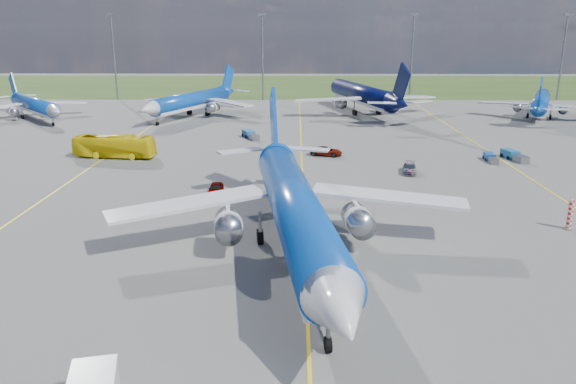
{
  "coord_description": "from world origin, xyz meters",
  "views": [
    {
      "loc": [
        -0.83,
        -44.39,
        19.07
      ],
      "look_at": [
        -1.59,
        6.87,
        4.0
      ],
      "focal_mm": 35.0,
      "sensor_mm": 36.0,
      "label": 1
    }
  ],
  "objects_px": {
    "bg_jet_n": "(362,113)",
    "main_airliner": "(295,254)",
    "apron_bus": "(114,146)",
    "bg_jet_nw": "(36,119)",
    "warning_post": "(570,214)",
    "service_car_b": "(326,151)",
    "bg_jet_ne": "(539,117)",
    "baggage_tug_c": "(250,135)",
    "service_car_a": "(216,189)",
    "bg_jet_nnw": "(192,117)",
    "baggage_tug_e": "(514,156)",
    "baggage_tug_w": "(491,158)",
    "service_car_c": "(409,168)"
  },
  "relations": [
    {
      "from": "apron_bus",
      "to": "bg_jet_nw",
      "type": "bearing_deg",
      "value": 45.6
    },
    {
      "from": "bg_jet_ne",
      "to": "apron_bus",
      "type": "height_order",
      "value": "bg_jet_ne"
    },
    {
      "from": "bg_jet_ne",
      "to": "service_car_b",
      "type": "bearing_deg",
      "value": 63.45
    },
    {
      "from": "baggage_tug_c",
      "to": "baggage_tug_e",
      "type": "height_order",
      "value": "baggage_tug_e"
    },
    {
      "from": "warning_post",
      "to": "service_car_b",
      "type": "distance_m",
      "value": 39.41
    },
    {
      "from": "main_airliner",
      "to": "service_car_c",
      "type": "bearing_deg",
      "value": 54.23
    },
    {
      "from": "service_car_c",
      "to": "baggage_tug_c",
      "type": "height_order",
      "value": "service_car_c"
    },
    {
      "from": "bg_jet_nnw",
      "to": "baggage_tug_e",
      "type": "relative_size",
      "value": 6.73
    },
    {
      "from": "bg_jet_n",
      "to": "main_airliner",
      "type": "relative_size",
      "value": 1.01
    },
    {
      "from": "main_airliner",
      "to": "service_car_a",
      "type": "distance_m",
      "value": 20.5
    },
    {
      "from": "bg_jet_ne",
      "to": "apron_bus",
      "type": "distance_m",
      "value": 91.46
    },
    {
      "from": "warning_post",
      "to": "main_airliner",
      "type": "relative_size",
      "value": 0.06
    },
    {
      "from": "service_car_b",
      "to": "warning_post",
      "type": "bearing_deg",
      "value": -131.48
    },
    {
      "from": "main_airliner",
      "to": "service_car_b",
      "type": "relative_size",
      "value": 9.4
    },
    {
      "from": "service_car_a",
      "to": "baggage_tug_w",
      "type": "relative_size",
      "value": 0.9
    },
    {
      "from": "main_airliner",
      "to": "service_car_c",
      "type": "xyz_separation_m",
      "value": [
        15.49,
        28.87,
        0.64
      ]
    },
    {
      "from": "warning_post",
      "to": "bg_jet_n",
      "type": "relative_size",
      "value": 0.06
    },
    {
      "from": "bg_jet_n",
      "to": "baggage_tug_w",
      "type": "distance_m",
      "value": 50.62
    },
    {
      "from": "service_car_a",
      "to": "bg_jet_nnw",
      "type": "bearing_deg",
      "value": 101.41
    },
    {
      "from": "bg_jet_nnw",
      "to": "baggage_tug_c",
      "type": "xyz_separation_m",
      "value": [
        14.91,
        -24.96,
        0.58
      ]
    },
    {
      "from": "bg_jet_ne",
      "to": "baggage_tug_c",
      "type": "height_order",
      "value": "bg_jet_ne"
    },
    {
      "from": "bg_jet_nw",
      "to": "baggage_tug_e",
      "type": "relative_size",
      "value": 5.83
    },
    {
      "from": "service_car_b",
      "to": "baggage_tug_c",
      "type": "distance_m",
      "value": 19.03
    },
    {
      "from": "bg_jet_nw",
      "to": "apron_bus",
      "type": "bearing_deg",
      "value": -93.13
    },
    {
      "from": "bg_jet_nnw",
      "to": "bg_jet_ne",
      "type": "bearing_deg",
      "value": 22.85
    },
    {
      "from": "bg_jet_nw",
      "to": "bg_jet_ne",
      "type": "bearing_deg",
      "value": -38.66
    },
    {
      "from": "bg_jet_nnw",
      "to": "bg_jet_n",
      "type": "xyz_separation_m",
      "value": [
        38.29,
        6.33,
        0.0
      ]
    },
    {
      "from": "warning_post",
      "to": "baggage_tug_c",
      "type": "height_order",
      "value": "warning_post"
    },
    {
      "from": "warning_post",
      "to": "apron_bus",
      "type": "xyz_separation_m",
      "value": [
        -54.46,
        30.8,
        0.23
      ]
    },
    {
      "from": "main_airliner",
      "to": "service_car_b",
      "type": "height_order",
      "value": "main_airliner"
    },
    {
      "from": "service_car_b",
      "to": "baggage_tug_e",
      "type": "height_order",
      "value": "service_car_b"
    },
    {
      "from": "main_airliner",
      "to": "baggage_tug_c",
      "type": "relative_size",
      "value": 8.21
    },
    {
      "from": "service_car_a",
      "to": "baggage_tug_e",
      "type": "height_order",
      "value": "service_car_a"
    },
    {
      "from": "main_airliner",
      "to": "service_car_a",
      "type": "height_order",
      "value": "main_airliner"
    },
    {
      "from": "bg_jet_ne",
      "to": "baggage_tug_w",
      "type": "bearing_deg",
      "value": 84.46
    },
    {
      "from": "bg_jet_nnw",
      "to": "apron_bus",
      "type": "xyz_separation_m",
      "value": [
        -4.51,
        -40.76,
        1.73
      ]
    },
    {
      "from": "main_airliner",
      "to": "apron_bus",
      "type": "relative_size",
      "value": 3.73
    },
    {
      "from": "bg_jet_ne",
      "to": "service_car_a",
      "type": "bearing_deg",
      "value": 68.44
    },
    {
      "from": "service_car_a",
      "to": "baggage_tug_w",
      "type": "distance_m",
      "value": 42.34
    },
    {
      "from": "baggage_tug_c",
      "to": "baggage_tug_e",
      "type": "distance_m",
      "value": 44.01
    },
    {
      "from": "bg_jet_nw",
      "to": "apron_bus",
      "type": "height_order",
      "value": "bg_jet_nw"
    },
    {
      "from": "bg_jet_nw",
      "to": "main_airliner",
      "type": "xyz_separation_m",
      "value": [
        56.32,
        -74.45,
        0.0
      ]
    },
    {
      "from": "baggage_tug_e",
      "to": "baggage_tug_c",
      "type": "bearing_deg",
      "value": 146.99
    },
    {
      "from": "apron_bus",
      "to": "baggage_tug_w",
      "type": "bearing_deg",
      "value": -84.04
    },
    {
      "from": "bg_jet_n",
      "to": "bg_jet_ne",
      "type": "bearing_deg",
      "value": 156.82
    },
    {
      "from": "warning_post",
      "to": "baggage_tug_c",
      "type": "relative_size",
      "value": 0.53
    },
    {
      "from": "service_car_c",
      "to": "bg_jet_n",
      "type": "bearing_deg",
      "value": 100.44
    },
    {
      "from": "warning_post",
      "to": "service_car_c",
      "type": "bearing_deg",
      "value": 117.33
    },
    {
      "from": "apron_bus",
      "to": "baggage_tug_e",
      "type": "xyz_separation_m",
      "value": [
        60.27,
        -0.58,
        -1.14
      ]
    },
    {
      "from": "baggage_tug_c",
      "to": "service_car_a",
      "type": "bearing_deg",
      "value": -116.17
    }
  ]
}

